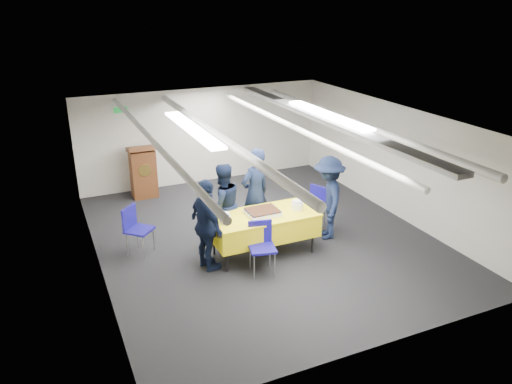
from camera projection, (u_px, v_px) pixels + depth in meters
ground at (263, 238)px, 9.54m from camera, size 7.00×7.00×0.00m
room_shell at (259, 140)px, 9.25m from camera, size 6.00×7.00×2.30m
serving_table at (264, 225)px, 8.75m from camera, size 1.87×0.89×0.77m
sheet_cake at (262, 212)px, 8.64m from camera, size 0.57×0.44×0.10m
plate_stack_left at (225, 218)px, 8.33m from camera, size 0.20×0.20×0.17m
plate_stack_right at (297, 205)px, 8.84m from camera, size 0.21×0.21×0.17m
podium at (143, 171)px, 11.30m from camera, size 0.62×0.53×1.25m
chair_near at (261, 242)px, 8.23m from camera, size 0.50×0.50×0.87m
chair_right at (315, 204)px, 9.73m from camera, size 0.56×0.56×0.87m
chair_left at (135, 225)px, 8.82m from camera, size 0.59×0.59×0.87m
sailor_a at (255, 194)px, 9.27m from camera, size 0.74×0.59×1.76m
sailor_b at (222, 205)px, 9.02m from camera, size 0.82×0.67×1.57m
sailor_c at (207, 226)px, 8.18m from camera, size 0.54×0.99×1.59m
sailor_d at (328, 198)px, 9.30m from camera, size 0.94×1.18×1.60m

